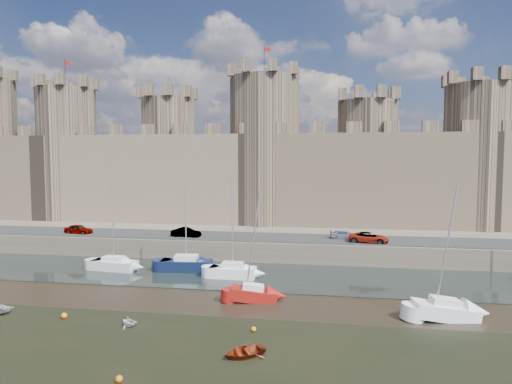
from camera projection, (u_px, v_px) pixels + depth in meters
The scene contains 19 objects.
ground at pixel (112, 378), 26.64m from camera, with size 160.00×160.00×0.00m, color black.
water_channel at pixel (215, 274), 50.26m from camera, with size 160.00×12.00×0.08m, color black.
quay at pixel (263, 220), 85.60m from camera, with size 160.00×60.00×2.50m, color #4C443A.
road at pixel (234, 236), 59.92m from camera, with size 160.00×7.00×0.10m, color black.
castle at pixel (248, 165), 73.12m from camera, with size 108.50×11.00×29.00m.
car_0 at pixel (79, 229), 62.03m from camera, with size 1.55×3.86×1.31m, color gray.
car_1 at pixel (186, 233), 59.41m from camera, with size 1.35×3.87×1.27m, color gray.
car_2 at pixel (345, 235), 58.16m from camera, with size 1.53×3.77×1.09m, color gray.
car_3 at pixel (369, 238), 55.44m from camera, with size 2.19×4.75×1.32m, color gray.
sailboat_0 at pixel (114, 264), 51.98m from camera, with size 5.48×2.64×9.88m.
sailboat_1 at pixel (186, 264), 51.53m from camera, with size 5.88×2.71×11.43m.
sailboat_2 at pixel (233, 271), 48.58m from camera, with size 4.94×1.96×10.61m.
sailboat_4 at pixel (253, 293), 40.83m from camera, with size 4.44×2.33×9.88m.
sailboat_5 at pixel (445, 310), 36.25m from camera, with size 5.31×2.78×10.90m.
dinghy_3 at pixel (129, 322), 34.58m from camera, with size 1.25×0.76×1.45m, color silver.
dinghy_4 at pixel (244, 352), 29.45m from camera, with size 2.04×0.59×2.86m, color maroon.
buoy_1 at pixel (64, 316), 36.41m from camera, with size 0.49×0.49×0.49m, color orange.
buoy_3 at pixel (254, 329), 33.68m from camera, with size 0.38×0.38×0.38m, color #D19009.
buoy_4 at pixel (119, 379), 26.06m from camera, with size 0.42×0.42×0.42m, color orange.
Camera 1 is at (12.48, -24.06, 12.83)m, focal length 32.00 mm.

